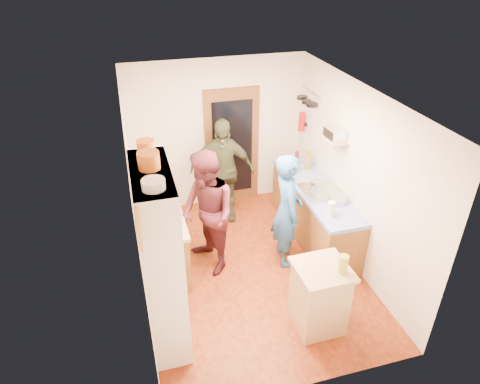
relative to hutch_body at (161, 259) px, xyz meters
name	(u,v)px	position (x,y,z in m)	size (l,w,h in m)	color
floor	(250,269)	(1.30, 0.80, -1.11)	(3.00, 4.00, 0.02)	maroon
ceiling	(253,95)	(1.30, 0.80, 1.51)	(3.00, 4.00, 0.02)	silver
wall_back	(217,135)	(1.30, 2.81, 0.20)	(3.00, 0.02, 2.60)	beige
wall_front	(315,298)	(1.30, -1.21, 0.20)	(3.00, 0.02, 2.60)	beige
wall_left	(135,209)	(-0.21, 0.80, 0.20)	(0.02, 4.00, 2.60)	beige
wall_right	(355,177)	(2.81, 0.80, 0.20)	(0.02, 4.00, 2.60)	beige
door_frame	(232,147)	(1.55, 2.77, -0.05)	(0.95, 0.06, 2.10)	brown
door_glass	(233,148)	(1.55, 2.74, -0.05)	(0.70, 0.02, 1.70)	black
hutch_body	(161,259)	(0.00, 0.00, 0.00)	(0.40, 1.20, 2.20)	white
hutch_top_shelf	(150,173)	(0.00, 0.00, 1.08)	(0.40, 1.14, 0.04)	white
plate_stack	(153,184)	(0.00, -0.36, 1.15)	(0.22, 0.22, 0.09)	white
orange_pot_a	(149,160)	(0.00, 0.06, 1.19)	(0.22, 0.22, 0.18)	orange
orange_pot_b	(146,148)	(0.00, 0.38, 1.18)	(0.19, 0.19, 0.17)	orange
left_counter_base	(162,240)	(0.10, 1.25, -0.68)	(0.60, 1.40, 0.85)	brown
left_counter_top	(159,214)	(0.10, 1.25, -0.23)	(0.64, 1.44, 0.05)	tan
toaster	(167,228)	(0.15, 0.72, -0.11)	(0.24, 0.16, 0.18)	white
kettle	(156,217)	(0.05, 1.02, -0.11)	(0.16, 0.16, 0.18)	white
orange_bowl	(163,202)	(0.18, 1.43, -0.15)	(0.22, 0.22, 0.10)	orange
chopping_board	(156,192)	(0.12, 1.82, -0.19)	(0.30, 0.22, 0.03)	tan
right_counter_base	(314,214)	(2.50, 1.30, -0.68)	(0.60, 2.20, 0.84)	brown
right_counter_top	(317,190)	(2.50, 1.30, -0.23)	(0.62, 2.22, 0.06)	#1634B1
hob	(321,191)	(2.50, 1.16, -0.18)	(0.55, 0.58, 0.04)	silver
pot_on_hob	(316,185)	(2.45, 1.24, -0.10)	(0.18, 0.18, 0.11)	silver
bottle_a	(295,166)	(2.35, 1.83, -0.06)	(0.07, 0.07, 0.28)	#143F14
bottle_b	(297,159)	(2.48, 2.08, -0.07)	(0.06, 0.06, 0.26)	#591419
bottle_c	(308,160)	(2.61, 1.93, -0.03)	(0.09, 0.09, 0.34)	olive
paper_towel	(331,209)	(2.35, 0.53, -0.09)	(0.11, 0.11, 0.23)	white
mixing_bowl	(337,200)	(2.60, 0.82, -0.15)	(0.25, 0.25, 0.10)	silver
island_base	(319,299)	(1.79, -0.44, -0.67)	(0.55, 0.55, 0.86)	tan
island_top	(323,270)	(1.79, -0.44, -0.22)	(0.62, 0.62, 0.05)	tan
cutting_board	(317,267)	(1.74, -0.39, -0.21)	(0.35, 0.28, 0.02)	white
oil_jar	(343,264)	(1.97, -0.55, -0.08)	(0.11, 0.11, 0.22)	#AD9E2D
pan_rail	(311,93)	(2.76, 2.33, 0.95)	(0.02, 0.02, 0.65)	silver
pan_hang_a	(312,105)	(2.70, 2.15, 0.82)	(0.18, 0.18, 0.05)	black
pan_hang_b	(307,102)	(2.70, 2.35, 0.80)	(0.16, 0.16, 0.05)	black
pan_hang_c	(302,97)	(2.70, 2.55, 0.81)	(0.17, 0.17, 0.05)	black
wall_shelf	(334,140)	(2.67, 1.25, 0.60)	(0.26, 0.42, 0.03)	tan
radio	(335,134)	(2.67, 1.25, 0.69)	(0.22, 0.30, 0.15)	silver
ext_bracket	(305,124)	(2.77, 2.50, 0.35)	(0.06, 0.10, 0.04)	black
fire_extinguisher	(302,122)	(2.71, 2.50, 0.40)	(0.11, 0.11, 0.32)	red
picture_frame	(139,229)	(-0.18, -0.75, 0.95)	(0.03, 0.25, 0.30)	gold
person_hob	(290,211)	(1.88, 0.85, -0.23)	(0.63, 0.41, 1.73)	#295998
person_left	(208,212)	(0.75, 1.07, -0.18)	(0.89, 0.69, 1.83)	#45181E
person_back	(223,171)	(1.25, 2.24, -0.20)	(1.05, 0.44, 1.80)	#353721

